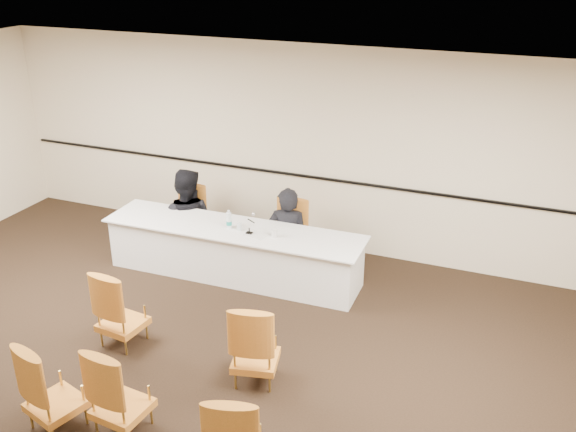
# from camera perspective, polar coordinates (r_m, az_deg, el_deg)

# --- Properties ---
(floor) EXTENTS (10.00, 10.00, 0.00)m
(floor) POSITION_cam_1_polar(r_m,az_deg,el_deg) (6.82, -10.63, -16.09)
(floor) COLOR black
(floor) RESTS_ON ground
(ceiling) EXTENTS (10.00, 10.00, 0.00)m
(ceiling) POSITION_cam_1_polar(r_m,az_deg,el_deg) (5.45, -12.99, 9.07)
(ceiling) COLOR silver
(ceiling) RESTS_ON ground
(wall_back) EXTENTS (10.00, 0.04, 3.00)m
(wall_back) POSITION_cam_1_polar(r_m,az_deg,el_deg) (9.30, 1.83, 5.95)
(wall_back) COLOR beige
(wall_back) RESTS_ON ground
(wall_rail) EXTENTS (9.80, 0.04, 0.03)m
(wall_rail) POSITION_cam_1_polar(r_m,az_deg,el_deg) (9.39, 1.71, 3.55)
(wall_rail) COLOR black
(wall_rail) RESTS_ON wall_back
(panel_table) EXTENTS (3.63, 0.91, 0.72)m
(panel_table) POSITION_cam_1_polar(r_m,az_deg,el_deg) (8.80, -4.86, -3.19)
(panel_table) COLOR silver
(panel_table) RESTS_ON ground
(panelist_main) EXTENTS (0.67, 0.52, 1.64)m
(panelist_main) POSITION_cam_1_polar(r_m,az_deg,el_deg) (9.04, -0.03, -2.36)
(panelist_main) COLOR black
(panelist_main) RESTS_ON ground
(panelist_main_chair) EXTENTS (0.51, 0.51, 0.95)m
(panelist_main_chair) POSITION_cam_1_polar(r_m,az_deg,el_deg) (8.99, -0.03, -1.70)
(panelist_main_chair) COLOR #AA681E
(panelist_main_chair) RESTS_ON ground
(panelist_second) EXTENTS (0.97, 0.82, 1.75)m
(panelist_second) POSITION_cam_1_polar(r_m,az_deg,el_deg) (9.67, -8.96, -0.78)
(panelist_second) COLOR black
(panelist_second) RESTS_ON ground
(panelist_second_chair) EXTENTS (0.51, 0.51, 0.95)m
(panelist_second_chair) POSITION_cam_1_polar(r_m,az_deg,el_deg) (9.63, -9.00, -0.23)
(panelist_second_chair) COLOR #AA681E
(panelist_second_chair) RESTS_ON ground
(papers) EXTENTS (0.34, 0.28, 0.00)m
(papers) POSITION_cam_1_polar(r_m,az_deg,el_deg) (8.42, -2.81, -1.67)
(papers) COLOR silver
(papers) RESTS_ON panel_table
(microphone) EXTENTS (0.09, 0.18, 0.26)m
(microphone) POSITION_cam_1_polar(r_m,az_deg,el_deg) (8.41, -3.48, -0.78)
(microphone) COLOR black
(microphone) RESTS_ON panel_table
(water_bottle) EXTENTS (0.10, 0.10, 0.26)m
(water_bottle) POSITION_cam_1_polar(r_m,az_deg,el_deg) (8.60, -5.27, -0.28)
(water_bottle) COLOR #18887D
(water_bottle) RESTS_ON panel_table
(drinking_glass) EXTENTS (0.07, 0.07, 0.10)m
(drinking_glass) POSITION_cam_1_polar(r_m,az_deg,el_deg) (8.55, -4.33, -0.97)
(drinking_glass) COLOR silver
(drinking_glass) RESTS_ON panel_table
(coffee_cup) EXTENTS (0.10, 0.10, 0.12)m
(coffee_cup) POSITION_cam_1_polar(r_m,az_deg,el_deg) (8.33, -1.22, -1.49)
(coffee_cup) COLOR silver
(coffee_cup) RESTS_ON panel_table
(aud_chair_front_left) EXTENTS (0.55, 0.55, 0.95)m
(aud_chair_front_left) POSITION_cam_1_polar(r_m,az_deg,el_deg) (7.55, -14.62, -7.82)
(aud_chair_front_left) COLOR #AA681E
(aud_chair_front_left) RESTS_ON ground
(aud_chair_front_right) EXTENTS (0.60, 0.60, 0.95)m
(aud_chair_front_right) POSITION_cam_1_polar(r_m,az_deg,el_deg) (6.75, -2.93, -11.11)
(aud_chair_front_right) COLOR #AA681E
(aud_chair_front_right) RESTS_ON ground
(aud_chair_back_left) EXTENTS (0.62, 0.62, 0.95)m
(aud_chair_back_left) POSITION_cam_1_polar(r_m,az_deg,el_deg) (6.55, -20.15, -13.95)
(aud_chair_back_left) COLOR #AA681E
(aud_chair_back_left) RESTS_ON ground
(aud_chair_back_mid) EXTENTS (0.54, 0.54, 0.95)m
(aud_chair_back_mid) POSITION_cam_1_polar(r_m,az_deg,el_deg) (6.33, -14.69, -14.64)
(aud_chair_back_mid) COLOR #AA681E
(aud_chair_back_mid) RESTS_ON ground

